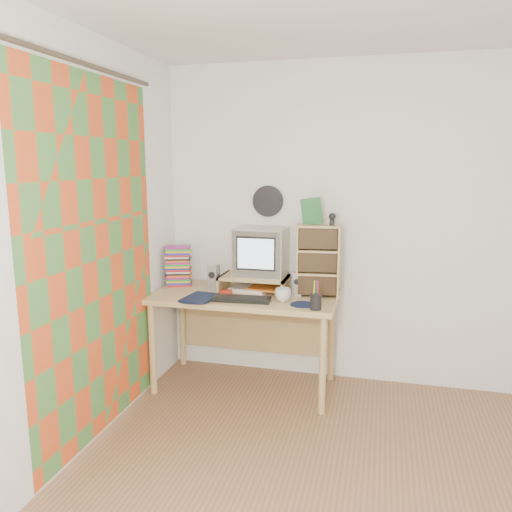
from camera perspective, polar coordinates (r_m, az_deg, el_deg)
The scene contains 20 objects.
back_wall at distance 3.94m, azimuth 14.74°, elevation 3.23°, with size 3.50×3.50×0.00m, color white.
left_wall at distance 2.80m, azimuth -23.72°, elevation -0.22°, with size 3.50×3.50×0.00m, color white.
curtain at distance 3.18m, azimuth -17.74°, elevation -0.45°, with size 2.20×2.20×0.00m, color #D74E1E.
wall_disc at distance 4.01m, azimuth 1.37°, elevation 6.28°, with size 0.25×0.25×0.02m, color black.
desk at distance 3.90m, azimuth -1.07°, elevation -6.01°, with size 1.40×0.70×0.75m.
monitor_riser at distance 3.87m, azimuth -0.22°, elevation -2.67°, with size 0.52×0.30×0.12m.
crt_monitor at distance 3.86m, azimuth 0.50°, elevation 0.48°, with size 0.38×0.38×0.37m, color beige.
speaker_left at distance 3.89m, azimuth -4.87°, elevation -2.49°, with size 0.08×0.08×0.20m, color #A2A2A6.
speaker_right at distance 3.75m, azimuth 4.78°, elevation -3.21°, with size 0.07×0.07×0.18m, color #A2A2A6.
keyboard at distance 3.61m, azimuth -1.67°, elevation -4.94°, with size 0.42×0.14×0.03m, color black.
dvd_stack at distance 4.10m, azimuth -8.85°, elevation -1.41°, with size 0.19×0.14×0.27m, color brown, non-canonical shape.
cd_rack at distance 3.74m, azimuth 7.05°, elevation -0.51°, with size 0.32×0.17×0.53m, color tan.
mug at distance 3.60m, azimuth 3.10°, elevation -4.46°, with size 0.12×0.12×0.09m, color silver.
diary at distance 3.71m, azimuth -7.85°, elevation -4.42°, with size 0.25×0.19×0.05m, color #0D1732.
mousepad at distance 3.54m, azimuth 5.35°, elevation -5.54°, with size 0.18×0.18×0.00m, color #111638.
pen_cup at distance 3.42m, azimuth 6.85°, elevation -4.84°, with size 0.08×0.08×0.15m, color black, non-canonical shape.
papers at distance 3.88m, azimuth 0.05°, elevation -3.75°, with size 0.29×0.21×0.04m, color white, non-canonical shape.
red_box at distance 3.74m, azimuth -3.45°, elevation -4.27°, with size 0.09×0.06×0.04m, color #AC2512.
game_box at distance 3.71m, azimuth 6.40°, elevation 5.11°, with size 0.15×0.03×0.19m, color #185522.
webcam at distance 3.68m, azimuth 8.70°, elevation 4.20°, with size 0.05×0.05×0.09m, color black, non-canonical shape.
Camera 1 is at (-0.03, -2.16, 1.73)m, focal length 35.00 mm.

